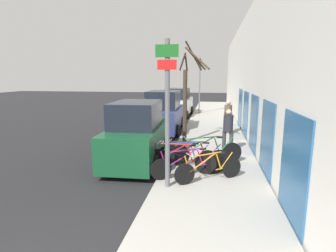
% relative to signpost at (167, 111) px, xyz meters
% --- Properties ---
extents(ground_plane, '(80.00, 80.00, 0.00)m').
position_rel_signpost_xyz_m(ground_plane, '(-1.40, 6.75, -2.23)').
color(ground_plane, black).
extents(sidewalk_curb, '(3.20, 32.00, 0.15)m').
position_rel_signpost_xyz_m(sidewalk_curb, '(1.20, 9.55, -2.16)').
color(sidewalk_curb, '#9E9B93').
rests_on(sidewalk_curb, ground).
extents(building_facade, '(0.23, 32.00, 6.50)m').
position_rel_signpost_xyz_m(building_facade, '(2.95, 9.48, 0.99)').
color(building_facade, silver).
rests_on(building_facade, ground).
extents(signpost, '(0.59, 0.15, 3.91)m').
position_rel_signpost_xyz_m(signpost, '(0.00, 0.00, 0.00)').
color(signpost, '#595B60').
rests_on(signpost, sidewalk_curb).
extents(bicycle_0, '(1.88, 1.10, 0.85)m').
position_rel_signpost_xyz_m(bicycle_0, '(1.12, 0.57, -1.72)').
color(bicycle_0, black).
rests_on(bicycle_0, sidewalk_curb).
extents(bicycle_1, '(2.16, 1.06, 0.88)m').
position_rel_signpost_xyz_m(bicycle_1, '(0.52, 0.79, -1.70)').
color(bicycle_1, black).
rests_on(bicycle_1, sidewalk_curb).
extents(bicycle_2, '(2.32, 0.45, 0.93)m').
position_rel_signpost_xyz_m(bicycle_2, '(0.18, 1.21, -1.69)').
color(bicycle_2, black).
rests_on(bicycle_2, sidewalk_curb).
extents(bicycle_3, '(2.27, 0.44, 0.93)m').
position_rel_signpost_xyz_m(bicycle_3, '(0.27, 1.40, -1.69)').
color(bicycle_3, black).
rests_on(bicycle_3, sidewalk_curb).
extents(bicycle_4, '(2.47, 0.44, 0.93)m').
position_rel_signpost_xyz_m(bicycle_4, '(0.55, 1.60, -1.69)').
color(bicycle_4, black).
rests_on(bicycle_4, sidewalk_curb).
extents(bicycle_5, '(2.46, 0.91, 0.97)m').
position_rel_signpost_xyz_m(bicycle_5, '(1.00, 2.11, -1.67)').
color(bicycle_5, black).
rests_on(bicycle_5, sidewalk_curb).
extents(parked_car_0, '(2.09, 4.49, 2.25)m').
position_rel_signpost_xyz_m(parked_car_0, '(-1.54, 2.45, -1.21)').
color(parked_car_0, '#144728').
rests_on(parked_car_0, ground).
extents(parked_car_1, '(2.07, 4.65, 2.34)m').
position_rel_signpost_xyz_m(parked_car_1, '(-1.58, 8.05, -1.18)').
color(parked_car_1, navy).
rests_on(parked_car_1, ground).
extents(parked_car_2, '(2.18, 4.84, 2.22)m').
position_rel_signpost_xyz_m(parked_car_2, '(-1.57, 14.34, -1.22)').
color(parked_car_2, silver).
rests_on(parked_car_2, ground).
extents(pedestrian_near, '(0.43, 0.38, 1.71)m').
position_rel_signpost_xyz_m(pedestrian_near, '(1.81, 3.83, -1.10)').
color(pedestrian_near, '#333338').
rests_on(pedestrian_near, sidewalk_curb).
extents(pedestrian_far, '(0.45, 0.39, 1.77)m').
position_rel_signpost_xyz_m(pedestrian_far, '(1.99, 7.21, -1.06)').
color(pedestrian_far, '#4C3D2D').
rests_on(pedestrian_far, sidewalk_curb).
extents(street_tree, '(1.44, 1.79, 4.51)m').
position_rel_signpost_xyz_m(street_tree, '(0.01, 5.05, 0.06)').
color(street_tree, '#3D2D23').
rests_on(street_tree, sidewalk_curb).
extents(traffic_light, '(0.20, 0.30, 4.50)m').
position_rel_signpost_xyz_m(traffic_light, '(0.09, 15.15, 0.80)').
color(traffic_light, '#595B60').
rests_on(traffic_light, sidewalk_curb).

